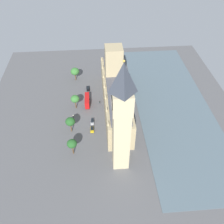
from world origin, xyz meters
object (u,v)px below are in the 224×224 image
object	(u,v)px
parliament_building	(115,92)
plane_tree_opposite_hall	(75,99)
plane_tree_by_river_gate	(70,122)
street_lamp_trailing	(74,117)
pedestrian_near_tower	(100,102)
plane_tree_far_end	(72,144)
car_yellow_cab_under_trees	(92,129)
car_black_corner	(88,88)
clock_tower	(122,119)
double_decker_bus_leading	(87,100)
car_silver_kerbside	(92,121)
plane_tree_midblock	(75,71)

from	to	relation	value
parliament_building	plane_tree_opposite_hall	size ratio (longest dim) A/B	7.24
plane_tree_by_river_gate	street_lamp_trailing	xyz separation A→B (m)	(-1.11, -6.06, -2.84)
plane_tree_opposite_hall	plane_tree_by_river_gate	bearing A→B (deg)	84.31
street_lamp_trailing	pedestrian_near_tower	bearing A→B (deg)	-133.01
pedestrian_near_tower	plane_tree_by_river_gate	xyz separation A→B (m)	(15.43, 21.41, 6.10)
plane_tree_far_end	car_yellow_cab_under_trees	bearing A→B (deg)	-122.82
parliament_building	plane_tree_far_end	bearing A→B (deg)	55.84
car_yellow_cab_under_trees	pedestrian_near_tower	world-z (taller)	car_yellow_cab_under_trees
parliament_building	street_lamp_trailing	bearing A→B (deg)	29.15
car_black_corner	street_lamp_trailing	distance (m)	30.34
car_black_corner	pedestrian_near_tower	bearing A→B (deg)	-66.48
clock_tower	double_decker_bus_leading	size ratio (longest dim) A/B	5.06
car_silver_kerbside	plane_tree_opposite_hall	bearing A→B (deg)	-51.25
car_yellow_cab_under_trees	plane_tree_far_end	xyz separation A→B (m)	(9.18, 14.23, 6.05)
car_silver_kerbside	car_yellow_cab_under_trees	bearing A→B (deg)	90.99
pedestrian_near_tower	plane_tree_far_end	bearing A→B (deg)	96.58
parliament_building	plane_tree_far_end	size ratio (longest dim) A/B	7.07
street_lamp_trailing	double_decker_bus_leading	bearing A→B (deg)	-115.33
street_lamp_trailing	clock_tower	bearing A→B (deg)	128.04
double_decker_bus_leading	plane_tree_opposite_hall	size ratio (longest dim) A/B	1.20
parliament_building	plane_tree_opposite_hall	world-z (taller)	parliament_building
car_black_corner	plane_tree_by_river_gate	distance (m)	36.82
double_decker_bus_leading	plane_tree_far_end	xyz separation A→B (m)	(6.87, 35.84, 4.30)
clock_tower	car_silver_kerbside	size ratio (longest dim) A/B	11.04
parliament_building	double_decker_bus_leading	bearing A→B (deg)	-7.99
plane_tree_midblock	parliament_building	bearing A→B (deg)	130.25
car_silver_kerbside	plane_tree_far_end	distance (m)	23.04
car_silver_kerbside	pedestrian_near_tower	distance (m)	16.59
clock_tower	plane_tree_opposite_hall	xyz separation A→B (m)	(21.09, -39.97, -20.89)
double_decker_bus_leading	street_lamp_trailing	bearing A→B (deg)	-114.70
car_yellow_cab_under_trees	clock_tower	bearing A→B (deg)	121.14
parliament_building	car_silver_kerbside	xyz separation A→B (m)	(13.37, 13.47, -8.49)
car_silver_kerbside	plane_tree_far_end	size ratio (longest dim) A/B	0.54
car_black_corner	pedestrian_near_tower	size ratio (longest dim) A/B	2.79
parliament_building	car_black_corner	bearing A→B (deg)	-46.58
parliament_building	pedestrian_near_tower	distance (m)	12.55
pedestrian_near_tower	plane_tree_opposite_hall	distance (m)	15.19
plane_tree_midblock	double_decker_bus_leading	bearing A→B (deg)	106.30
clock_tower	plane_tree_midblock	size ratio (longest dim) A/B	6.01
plane_tree_opposite_hall	car_silver_kerbside	bearing A→B (deg)	125.35
car_silver_kerbside	pedestrian_near_tower	xyz separation A→B (m)	(-4.60, -15.94, -0.13)
pedestrian_near_tower	street_lamp_trailing	world-z (taller)	street_lamp_trailing
plane_tree_opposite_hall	street_lamp_trailing	xyz separation A→B (m)	(0.70, 12.12, -2.63)
parliament_building	plane_tree_by_river_gate	bearing A→B (deg)	38.04
car_black_corner	plane_tree_far_end	distance (m)	50.82
pedestrian_near_tower	plane_tree_midblock	xyz separation A→B (m)	(14.58, -25.11, 5.73)
car_black_corner	plane_tree_far_end	xyz separation A→B (m)	(7.36, 49.92, 6.05)
pedestrian_near_tower	plane_tree_by_river_gate	world-z (taller)	plane_tree_by_river_gate
plane_tree_opposite_hall	plane_tree_by_river_gate	world-z (taller)	plane_tree_by_river_gate
clock_tower	car_silver_kerbside	distance (m)	39.98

